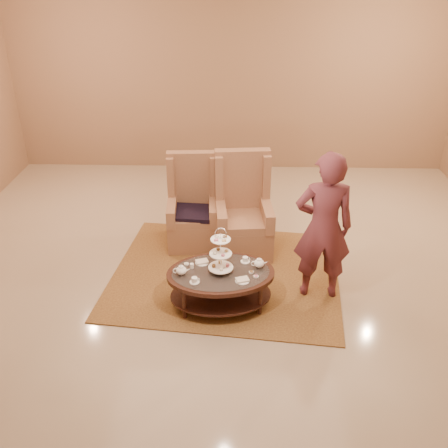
{
  "coord_description": "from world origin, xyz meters",
  "views": [
    {
      "loc": [
        0.12,
        -5.07,
        3.65
      ],
      "look_at": [
        -0.04,
        0.2,
        0.78
      ],
      "focal_mm": 40.0,
      "sensor_mm": 36.0,
      "label": 1
    }
  ],
  "objects_px": {
    "tea_table": "(221,278)",
    "person": "(323,228)",
    "armchair_left": "(193,214)",
    "armchair_right": "(243,218)"
  },
  "relations": [
    {
      "from": "armchair_left",
      "to": "armchair_right",
      "type": "xyz_separation_m",
      "value": [
        0.7,
        -0.17,
        0.03
      ]
    },
    {
      "from": "person",
      "to": "armchair_left",
      "type": "bearing_deg",
      "value": -36.34
    },
    {
      "from": "armchair_left",
      "to": "tea_table",
      "type": "bearing_deg",
      "value": -77.1
    },
    {
      "from": "armchair_right",
      "to": "person",
      "type": "distance_m",
      "value": 1.46
    },
    {
      "from": "armchair_left",
      "to": "armchair_right",
      "type": "relative_size",
      "value": 0.93
    },
    {
      "from": "tea_table",
      "to": "person",
      "type": "bearing_deg",
      "value": 5.69
    },
    {
      "from": "armchair_left",
      "to": "person",
      "type": "xyz_separation_m",
      "value": [
        1.6,
        -1.23,
        0.48
      ]
    },
    {
      "from": "tea_table",
      "to": "person",
      "type": "relative_size",
      "value": 0.73
    },
    {
      "from": "armchair_left",
      "to": "person",
      "type": "relative_size",
      "value": 0.7
    },
    {
      "from": "armchair_left",
      "to": "armchair_right",
      "type": "height_order",
      "value": "armchair_right"
    }
  ]
}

